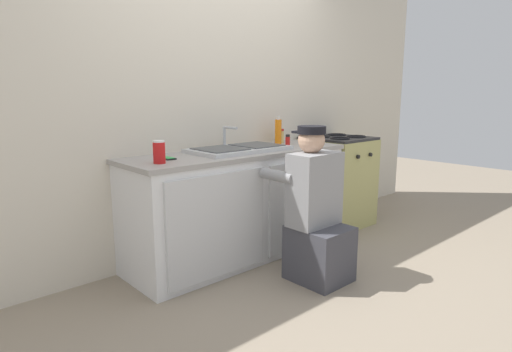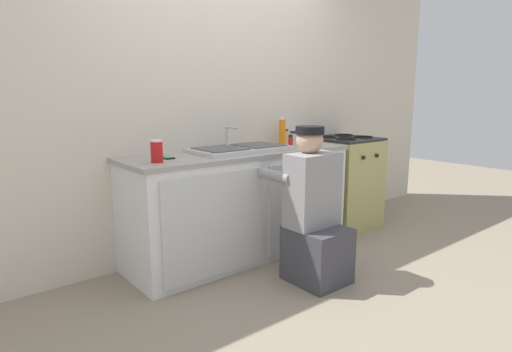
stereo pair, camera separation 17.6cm
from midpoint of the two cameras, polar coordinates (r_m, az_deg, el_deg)
ground_plane at (r=3.44m, az=-0.35°, el=-11.75°), size 12.00×12.00×0.00m
back_wall at (r=3.68m, az=-7.26°, el=9.70°), size 6.00×0.10×2.50m
counter_cabinet at (r=3.51m, az=-3.54°, el=-4.04°), size 1.90×0.62×0.84m
countertop at (r=3.43m, az=-3.73°, el=3.04°), size 1.94×0.62×0.04m
sink_double_basin at (r=3.43m, az=-3.76°, el=3.66°), size 0.80×0.44×0.19m
stove_range at (r=4.41m, az=9.61°, el=-0.61°), size 0.59×0.62×0.91m
plumber_person at (r=3.08m, az=6.38°, el=-5.47°), size 0.42×0.61×1.10m
soda_cup_red at (r=2.90m, az=-14.50°, el=3.11°), size 0.08×0.08×0.15m
spice_bottle_red at (r=3.70m, az=2.89°, el=4.72°), size 0.04×0.04×0.10m
soap_bottle_orange at (r=3.89m, az=1.68°, el=5.96°), size 0.06×0.06×0.25m
cell_phone at (r=3.09m, az=-13.38°, el=2.32°), size 0.07×0.14×0.01m
condiment_jar at (r=3.99m, az=1.95°, el=5.38°), size 0.07×0.07×0.13m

